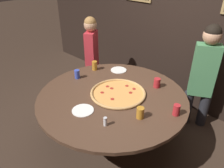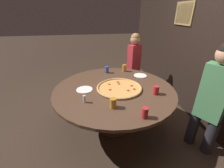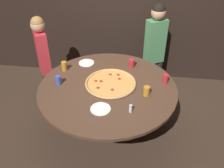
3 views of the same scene
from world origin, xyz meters
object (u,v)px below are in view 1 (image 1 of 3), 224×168
(white_plate_right_side, at_px, (119,70))
(diner_far_right, at_px, (203,73))
(dining_table, at_px, (112,103))
(drink_cup_far_right, at_px, (95,66))
(drink_cup_centre_back, at_px, (140,113))
(drink_cup_front_edge, at_px, (157,83))
(drink_cup_by_shaker, at_px, (176,110))
(giant_pizza, at_px, (118,93))
(drink_cup_far_left, at_px, (77,74))
(white_plate_near_front, at_px, (83,110))
(condiment_shaker, at_px, (105,122))
(diner_centre_back, at_px, (92,53))

(white_plate_right_side, xyz_separation_m, diner_far_right, (1.01, 0.57, 0.10))
(dining_table, height_order, white_plate_right_side, white_plate_right_side)
(dining_table, xyz_separation_m, drink_cup_far_right, (-0.66, 0.32, 0.18))
(dining_table, xyz_separation_m, drink_cup_centre_back, (0.50, -0.11, 0.17))
(diner_far_right, bearing_deg, drink_cup_front_edge, 31.35)
(drink_cup_far_right, relative_size, drink_cup_centre_back, 1.08)
(drink_cup_front_edge, xyz_separation_m, white_plate_right_side, (-0.67, 0.02, -0.06))
(drink_cup_by_shaker, bearing_deg, giant_pizza, -170.37)
(dining_table, bearing_deg, white_plate_right_side, 125.55)
(giant_pizza, distance_m, diner_far_right, 1.21)
(drink_cup_far_left, height_order, diner_far_right, diner_far_right)
(dining_table, relative_size, giant_pizza, 2.66)
(dining_table, bearing_deg, drink_cup_far_left, -178.51)
(white_plate_near_front, bearing_deg, drink_cup_centre_back, 32.63)
(drink_cup_by_shaker, height_order, drink_cup_far_right, drink_cup_far_right)
(diner_far_right, bearing_deg, giant_pizza, 32.12)
(drink_cup_centre_back, bearing_deg, giant_pizza, 159.17)
(condiment_shaker, bearing_deg, diner_centre_back, 142.42)
(drink_cup_far_right, xyz_separation_m, diner_centre_back, (-0.44, 0.33, -0.02))
(diner_far_right, bearing_deg, drink_cup_far_right, 3.15)
(giant_pizza, xyz_separation_m, white_plate_near_front, (-0.05, -0.51, -0.01))
(drink_cup_far_right, distance_m, diner_far_right, 1.51)
(drink_cup_far_left, relative_size, diner_far_right, 0.08)
(drink_cup_far_left, bearing_deg, dining_table, 1.49)
(diner_far_right, bearing_deg, white_plate_right_side, 0.62)
(drink_cup_far_right, distance_m, condiment_shaker, 1.25)
(drink_cup_centre_back, relative_size, white_plate_right_side, 0.54)
(condiment_shaker, distance_m, diner_far_right, 1.59)
(drink_cup_by_shaker, bearing_deg, drink_cup_far_right, 174.61)
(white_plate_near_front, bearing_deg, diner_centre_back, 134.56)
(white_plate_near_front, bearing_deg, white_plate_right_side, 110.68)
(giant_pizza, xyz_separation_m, white_plate_right_side, (-0.43, 0.48, -0.01))
(giant_pizza, relative_size, drink_cup_far_right, 5.08)
(white_plate_right_side, height_order, diner_centre_back, diner_centre_back)
(drink_cup_by_shaker, height_order, drink_cup_centre_back, drink_cup_by_shaker)
(drink_cup_far_left, relative_size, drink_cup_centre_back, 0.98)
(drink_cup_front_edge, distance_m, drink_cup_far_left, 1.07)
(drink_cup_far_right, relative_size, condiment_shaker, 1.37)
(drink_cup_far_right, relative_size, diner_far_right, 0.09)
(dining_table, relative_size, white_plate_right_side, 7.81)
(drink_cup_far_right, distance_m, white_plate_right_side, 0.36)
(white_plate_right_side, distance_m, white_plate_near_front, 1.06)
(drink_cup_front_edge, xyz_separation_m, drink_cup_far_left, (-0.92, -0.55, -0.00))
(drink_cup_front_edge, bearing_deg, giant_pizza, -118.09)
(dining_table, relative_size, diner_centre_back, 1.29)
(drink_cup_by_shaker, distance_m, diner_centre_back, 1.90)
(drink_cup_far_left, xyz_separation_m, drink_cup_centre_back, (1.14, -0.09, 0.00))
(diner_centre_back, bearing_deg, drink_cup_by_shaker, -134.94)
(giant_pizza, bearing_deg, condiment_shaker, -60.03)
(white_plate_right_side, relative_size, diner_far_right, 0.15)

